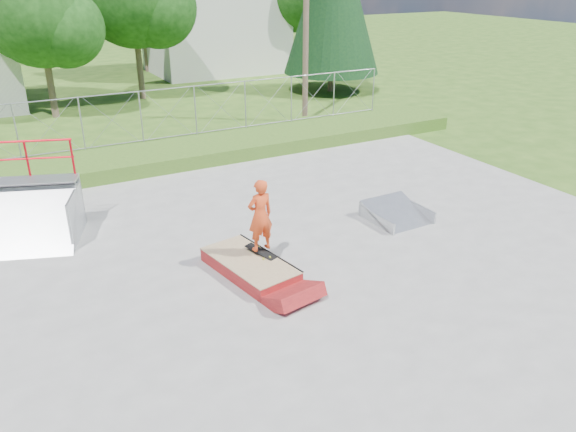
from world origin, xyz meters
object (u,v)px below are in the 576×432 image
(grind_box, at_px, (250,267))
(skater, at_px, (260,219))
(flat_bank_ramp, at_px, (397,213))
(quarter_pipe, at_px, (22,199))

(grind_box, height_order, skater, skater)
(flat_bank_ramp, bearing_deg, skater, -173.72)
(grind_box, height_order, quarter_pipe, quarter_pipe)
(grind_box, bearing_deg, skater, 10.13)
(flat_bank_ramp, distance_m, skater, 4.44)
(skater, bearing_deg, grind_box, 16.21)
(grind_box, xyz_separation_m, flat_bank_ramp, (4.63, 0.70, 0.04))
(quarter_pipe, height_order, flat_bank_ramp, quarter_pipe)
(flat_bank_ramp, relative_size, skater, 0.93)
(flat_bank_ramp, bearing_deg, quarter_pipe, 158.38)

